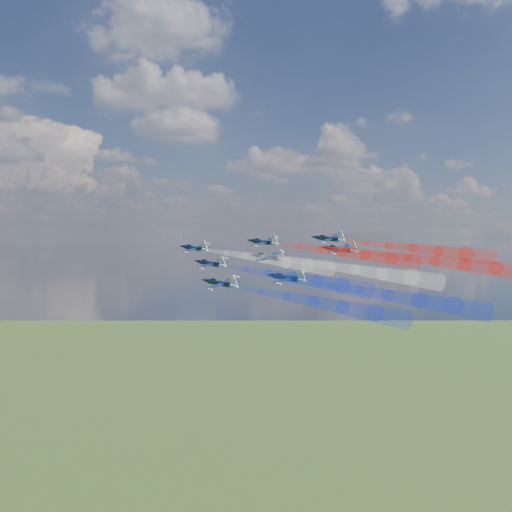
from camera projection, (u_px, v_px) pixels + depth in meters
name	position (u px, v px, depth m)	size (l,w,h in m)	color
jet_lead	(195.00, 248.00, 156.85)	(8.84, 11.05, 2.95)	black
trail_lead	(265.00, 259.00, 141.72)	(3.68, 38.25, 3.68)	white
jet_inner_left	(211.00, 263.00, 141.64)	(8.84, 11.05, 2.95)	black
trail_inner_left	(291.00, 277.00, 126.52)	(3.68, 38.25, 3.68)	#1731C8
jet_inner_right	(263.00, 242.00, 154.57)	(8.84, 11.05, 2.95)	black
trail_inner_right	(342.00, 252.00, 139.44)	(3.68, 38.25, 3.68)	red
jet_outer_left	(221.00, 283.00, 125.85)	(8.84, 11.05, 2.95)	black
trail_outer_left	(314.00, 302.00, 110.73)	(3.68, 38.25, 3.68)	#1731C8
jet_center_third	(268.00, 257.00, 141.26)	(8.84, 11.05, 2.95)	black
trail_center_third	(356.00, 270.00, 126.14)	(3.68, 38.25, 3.68)	white
jet_outer_right	(329.00, 239.00, 156.61)	(8.84, 11.05, 2.95)	black
trail_outer_right	(413.00, 248.00, 141.49)	(3.68, 38.25, 3.68)	red
jet_rear_left	(287.00, 278.00, 127.13)	(8.84, 11.05, 2.95)	black
trail_rear_left	(388.00, 295.00, 112.00)	(3.68, 38.25, 3.68)	#1731C8
jet_rear_right	(340.00, 249.00, 142.06)	(8.84, 11.05, 2.95)	black
trail_rear_right	(435.00, 261.00, 126.93)	(3.68, 38.25, 3.68)	red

